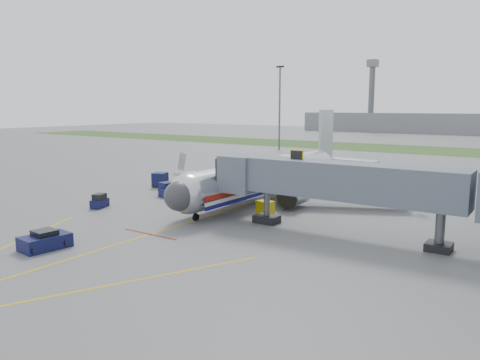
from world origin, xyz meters
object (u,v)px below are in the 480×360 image
Objects in this scene: airliner at (269,176)px; baggage_tug at (100,201)px; belt_loader at (176,191)px; ramp_worker at (177,193)px; pushback_tug at (45,241)px.

airliner reaches higher than baggage_tug.
belt_loader is 2.52m from ramp_worker.
belt_loader reaches higher than pushback_tug.
baggage_tug is at bearing 125.47° from pushback_tug.
airliner is 21.65× the size of ramp_worker.
pushback_tug is at bearing -73.45° from belt_loader.
belt_loader is (-9.99, -5.12, -2.09)m from airliner.
baggage_tug reaches higher than pushback_tug.
pushback_tug is 0.77× the size of belt_loader.
baggage_tug is 9.82m from belt_loader.
airliner reaches higher than ramp_worker.
ramp_worker is (3.87, 7.82, 0.16)m from baggage_tug.
ramp_worker is (-8.21, -6.88, -1.82)m from airliner.
airliner is at bearing 50.59° from baggage_tug.
pushback_tug is 20.26m from ramp_worker.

